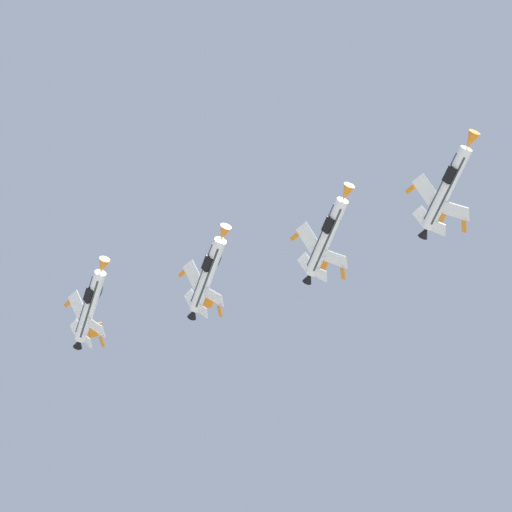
# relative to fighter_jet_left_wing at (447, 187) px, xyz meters

# --- Properties ---
(fighter_jet_left_wing) EXTENTS (12.94, 11.88, 7.59)m
(fighter_jet_left_wing) POSITION_rel_fighter_jet_left_wing_xyz_m (0.00, 0.00, 0.00)
(fighter_jet_left_wing) COLOR white
(fighter_jet_right_wing) EXTENTS (12.94, 11.82, 7.33)m
(fighter_jet_right_wing) POSITION_rel_fighter_jet_left_wing_xyz_m (-17.31, -0.19, 2.24)
(fighter_jet_right_wing) COLOR white
(fighter_jet_left_outer) EXTENTS (12.94, 11.97, 7.96)m
(fighter_jet_left_outer) POSITION_rel_fighter_jet_left_wing_xyz_m (-35.06, -2.36, 3.68)
(fighter_jet_left_outer) COLOR white
(fighter_jet_right_outer) EXTENTS (12.94, 11.92, 7.73)m
(fighter_jet_right_outer) POSITION_rel_fighter_jet_left_wing_xyz_m (-52.36, -6.44, 3.41)
(fighter_jet_right_outer) COLOR white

